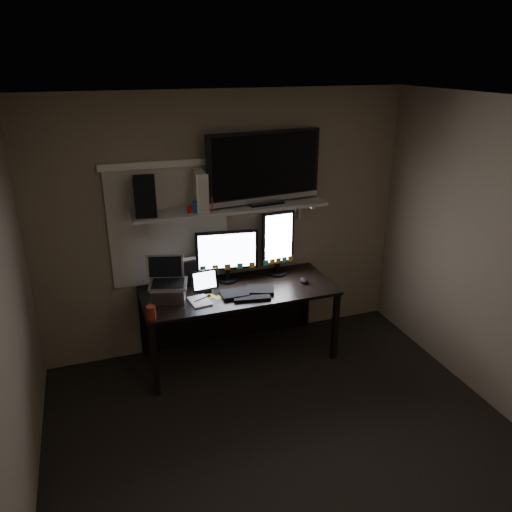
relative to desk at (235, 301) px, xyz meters
name	(u,v)px	position (x,y,z in m)	size (l,w,h in m)	color
floor	(297,457)	(0.00, -1.55, -0.55)	(3.60, 3.60, 0.00)	black
ceiling	(311,107)	(0.00, -1.55, 1.95)	(3.60, 3.60, 0.00)	silver
back_wall	(226,225)	(0.00, 0.25, 0.70)	(3.60, 3.60, 0.00)	#796D57
window_blinds	(170,226)	(-0.55, 0.24, 0.75)	(1.10, 0.02, 1.10)	silver
desk	(235,301)	(0.00, 0.00, 0.00)	(1.80, 0.75, 0.73)	black
wall_shelf	(231,208)	(0.00, 0.08, 0.91)	(1.80, 0.35, 0.03)	#ABAAA6
monitor_landscape	(227,256)	(-0.04, 0.10, 0.44)	(0.59, 0.06, 0.52)	black
monitor_portrait	(278,243)	(0.47, 0.09, 0.51)	(0.33, 0.06, 0.66)	black
keyboard	(248,292)	(0.05, -0.23, 0.19)	(0.51, 0.20, 0.03)	black
mouse	(304,281)	(0.64, -0.18, 0.20)	(0.07, 0.11, 0.04)	black
notepad	(200,301)	(-0.40, -0.25, 0.18)	(0.16, 0.23, 0.01)	white
tablet	(204,281)	(-0.31, -0.07, 0.29)	(0.25, 0.10, 0.22)	black
file_sorter	(184,272)	(-0.46, 0.12, 0.31)	(0.21, 0.10, 0.27)	black
laptop	(168,280)	(-0.65, -0.11, 0.36)	(0.33, 0.27, 0.38)	#B8B8BD
cup	(151,313)	(-0.85, -0.43, 0.24)	(0.08, 0.08, 0.12)	maroon
sticky_notes	(222,297)	(-0.19, -0.23, 0.18)	(0.29, 0.21, 0.00)	yellow
tv	(264,168)	(0.32, 0.08, 1.26)	(1.11, 0.20, 0.66)	black
game_console	(200,190)	(-0.28, 0.09, 1.10)	(0.09, 0.29, 0.35)	silver
speaker	(145,196)	(-0.77, 0.07, 1.09)	(0.18, 0.22, 0.33)	black
bottles	(201,204)	(-0.30, 0.00, 1.00)	(0.23, 0.05, 0.15)	#A50F0C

